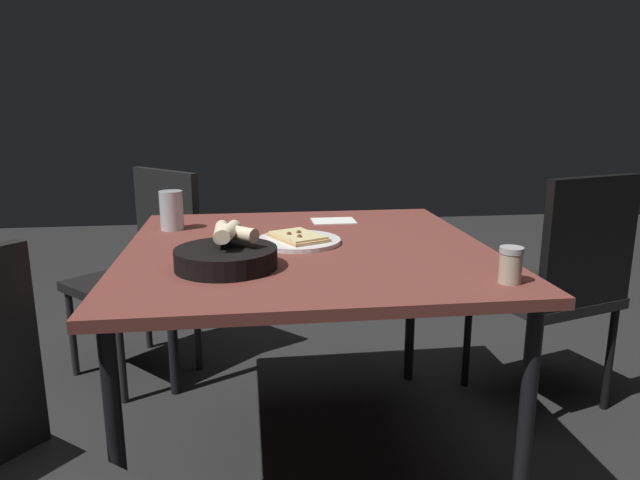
% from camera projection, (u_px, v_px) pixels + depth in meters
% --- Properties ---
extents(ground, '(8.00, 8.00, 0.00)m').
position_uv_depth(ground, '(308.00, 456.00, 1.97)').
color(ground, '#262626').
extents(dining_table, '(1.11, 1.14, 0.74)m').
position_uv_depth(dining_table, '(307.00, 263.00, 1.81)').
color(dining_table, brown).
rests_on(dining_table, ground).
extents(pizza_plate, '(0.27, 0.27, 0.04)m').
position_uv_depth(pizza_plate, '(298.00, 240.00, 1.82)').
color(pizza_plate, white).
rests_on(pizza_plate, dining_table).
extents(bread_basket, '(0.28, 0.28, 0.12)m').
position_uv_depth(bread_basket, '(227.00, 255.00, 1.55)').
color(bread_basket, black).
rests_on(bread_basket, dining_table).
extents(beer_glass, '(0.08, 0.08, 0.14)m').
position_uv_depth(beer_glass, '(172.00, 212.00, 2.01)').
color(beer_glass, silver).
rests_on(beer_glass, dining_table).
extents(pepper_shaker, '(0.06, 0.06, 0.09)m').
position_uv_depth(pepper_shaker, '(510.00, 267.00, 1.42)').
color(pepper_shaker, '#BFB299').
rests_on(pepper_shaker, dining_table).
extents(napkin, '(0.16, 0.12, 0.00)m').
position_uv_depth(napkin, '(334.00, 221.00, 2.16)').
color(napkin, white).
rests_on(napkin, dining_table).
extents(chair_near, '(0.55, 0.55, 0.93)m').
position_uv_depth(chair_near, '(560.00, 279.00, 2.17)').
color(chair_near, black).
rests_on(chair_near, ground).
extents(chair_far, '(0.62, 0.62, 0.89)m').
position_uv_depth(chair_far, '(147.00, 261.00, 2.53)').
color(chair_far, black).
rests_on(chair_far, ground).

